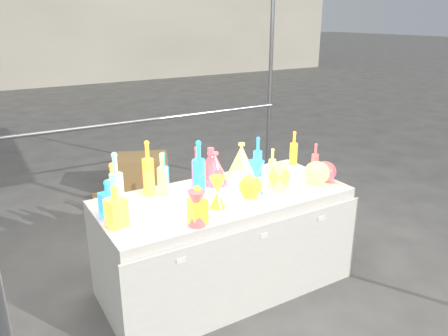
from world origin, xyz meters
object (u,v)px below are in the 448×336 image
display_table (225,241)px  decanter_0 (116,206)px  cardboard_box_closed (142,174)px  hourglass_0 (217,192)px  globe_0 (279,177)px  lampshade_0 (210,167)px  bottle_0 (113,186)px

display_table → decanter_0: decanter_0 is taller
display_table → cardboard_box_closed: display_table is taller
hourglass_0 → globe_0: size_ratio=1.31×
lampshade_0 → bottle_0: bearing=169.3°
cardboard_box_closed → hourglass_0: hourglass_0 is taller
display_table → lampshade_0: size_ratio=7.82×
decanter_0 → lampshade_0: (0.86, 0.37, -0.01)m
globe_0 → display_table: bearing=172.7°
cardboard_box_closed → hourglass_0: (-0.30, -2.28, 0.64)m
hourglass_0 → lampshade_0: lampshade_0 is taller
bottle_0 → hourglass_0: bearing=-29.4°
decanter_0 → lampshade_0: bearing=9.6°
display_table → hourglass_0: bearing=-133.5°
globe_0 → bottle_0: bearing=169.0°
globe_0 → lampshade_0: 0.53m
bottle_0 → decanter_0: bearing=-104.9°
cardboard_box_closed → decanter_0: 2.49m
decanter_0 → lampshade_0: decanter_0 is taller
display_table → decanter_0: bearing=-174.2°
bottle_0 → globe_0: size_ratio=1.93×
display_table → bottle_0: bottle_0 is taller
bottle_0 → lampshade_0: 0.80m
display_table → globe_0: bearing=-7.3°
display_table → lampshade_0: bearing=81.3°
bottle_0 → lampshade_0: (0.79, 0.12, -0.04)m
display_table → decanter_0: size_ratio=6.94×
lampshade_0 → cardboard_box_closed: bearing=67.8°
display_table → decanter_0: 0.96m
bottle_0 → display_table: bearing=-13.1°
hourglass_0 → lampshade_0: (0.20, 0.45, 0.01)m
globe_0 → lampshade_0: size_ratio=0.70×
hourglass_0 → globe_0: 0.60m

